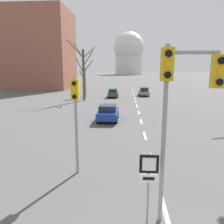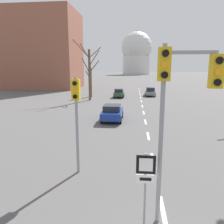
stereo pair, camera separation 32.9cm
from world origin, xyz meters
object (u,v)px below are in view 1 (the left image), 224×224
at_px(sedan_near_right, 144,91).
at_px(traffic_signal_centre_tall, 182,92).
at_px(traffic_signal_near_left, 76,107).
at_px(sedan_mid_centre, 113,93).
at_px(sedan_near_left, 108,112).
at_px(route_sign_post, 149,177).

bearing_deg(sedan_near_right, traffic_signal_centre_tall, -92.60).
height_order(traffic_signal_near_left, sedan_near_right, traffic_signal_near_left).
bearing_deg(traffic_signal_centre_tall, sedan_near_right, 87.40).
bearing_deg(sedan_mid_centre, sedan_near_left, -87.99).
xyz_separation_m(sedan_near_right, sedan_mid_centre, (-5.66, -2.75, -0.01)).
bearing_deg(sedan_near_right, sedan_near_left, -103.73).
height_order(traffic_signal_centre_tall, sedan_near_left, traffic_signal_centre_tall).
distance_m(sedan_near_left, sedan_near_right, 21.21).
relative_size(traffic_signal_near_left, sedan_mid_centre, 1.19).
relative_size(traffic_signal_centre_tall, route_sign_post, 2.33).
distance_m(traffic_signal_near_left, route_sign_post, 4.83).
height_order(traffic_signal_centre_tall, route_sign_post, traffic_signal_centre_tall).
xyz_separation_m(sedan_near_left, sedan_near_right, (5.03, 20.60, -0.01)).
bearing_deg(sedan_mid_centre, traffic_signal_centre_tall, -82.77).
xyz_separation_m(traffic_signal_near_left, sedan_near_right, (5.58, 31.70, -2.45)).
distance_m(traffic_signal_centre_tall, sedan_near_right, 35.07).
distance_m(sedan_near_left, sedan_mid_centre, 17.87).
bearing_deg(sedan_near_left, sedan_mid_centre, 92.01).
bearing_deg(traffic_signal_near_left, sedan_near_right, 80.03).
height_order(traffic_signal_centre_tall, sedan_near_right, traffic_signal_centre_tall).
xyz_separation_m(traffic_signal_centre_tall, traffic_signal_near_left, (-3.99, 3.16, -1.06)).
bearing_deg(route_sign_post, sedan_near_left, 99.87).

